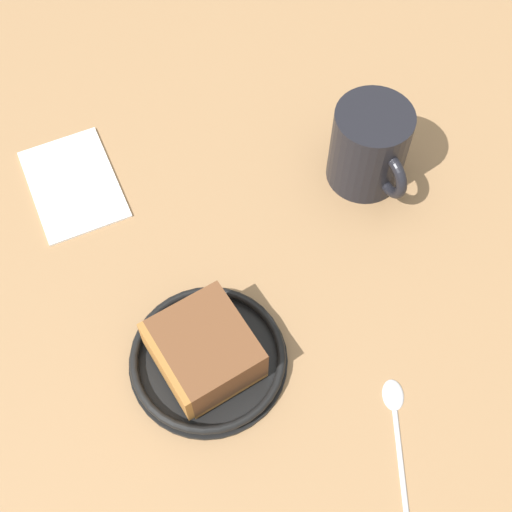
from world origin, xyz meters
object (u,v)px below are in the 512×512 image
at_px(tea_mug, 370,147).
at_px(teaspoon, 396,418).
at_px(folded_napkin, 73,183).
at_px(cake_slice, 204,350).
at_px(small_plate, 208,358).

bearing_deg(tea_mug, teaspoon, -177.58).
xyz_separation_m(teaspoon, folded_napkin, (0.26, 0.33, -0.00)).
bearing_deg(folded_napkin, teaspoon, -127.90).
relative_size(cake_slice, folded_napkin, 0.91).
bearing_deg(cake_slice, teaspoon, -106.69).
distance_m(small_plate, cake_slice, 0.02).
distance_m(cake_slice, tea_mug, 0.28).
height_order(small_plate, teaspoon, small_plate).
distance_m(tea_mug, folded_napkin, 0.32).
bearing_deg(small_plate, tea_mug, -36.18).
height_order(tea_mug, teaspoon, tea_mug).
distance_m(small_plate, folded_napkin, 0.26).
bearing_deg(folded_napkin, cake_slice, -142.83).
distance_m(small_plate, teaspoon, 0.18).
relative_size(tea_mug, teaspoon, 0.77).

